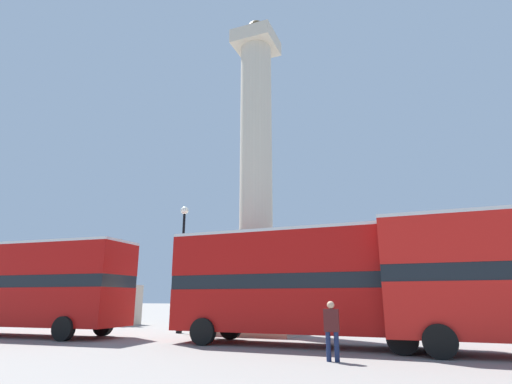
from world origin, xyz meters
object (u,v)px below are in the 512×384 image
at_px(bus_a, 23,284).
at_px(equestrian_statue, 116,299).
at_px(monument_column, 256,207).
at_px(bus_b, 301,281).
at_px(street_lamp, 182,259).
at_px(pedestrian_near_lamp, 332,328).

height_order(bus_a, equestrian_statue, equestrian_statue).
distance_m(monument_column, bus_a, 12.30).
relative_size(bus_b, street_lamp, 1.55).
relative_size(bus_a, street_lamp, 1.70).
xyz_separation_m(street_lamp, pedestrian_near_lamp, (9.26, -6.46, -2.86)).
xyz_separation_m(monument_column, equestrian_statue, (-11.62, 2.70, -4.95)).
bearing_deg(equestrian_statue, pedestrian_near_lamp, -19.89).
height_order(street_lamp, pedestrian_near_lamp, street_lamp).
bearing_deg(bus_a, pedestrian_near_lamp, -12.92).
relative_size(bus_a, bus_b, 1.10).
distance_m(bus_a, pedestrian_near_lamp, 15.80).
xyz_separation_m(equestrian_statue, pedestrian_near_lamp, (17.27, -10.79, -0.77)).
height_order(monument_column, bus_b, monument_column).
xyz_separation_m(bus_a, pedestrian_near_lamp, (15.58, -2.19, -1.48)).
distance_m(monument_column, street_lamp, 4.88).
bearing_deg(bus_b, equestrian_statue, 153.98).
bearing_deg(bus_a, bus_b, 0.06).
height_order(bus_a, bus_b, bus_b).
bearing_deg(bus_b, street_lamp, 157.13).
height_order(monument_column, bus_a, monument_column).
bearing_deg(monument_column, bus_b, -50.80).
xyz_separation_m(monument_column, street_lamp, (-3.60, -1.63, -2.86)).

